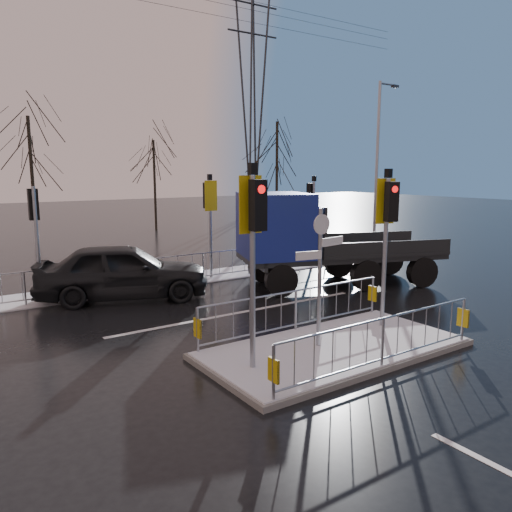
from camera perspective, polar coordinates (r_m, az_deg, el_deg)
ground at (r=11.52m, az=8.90°, el=-10.73°), size 120.00×120.00×0.00m
snow_verge at (r=18.46m, az=-9.66°, el=-2.84°), size 30.00×2.00×0.04m
lane_markings at (r=11.29m, az=10.08°, el=-11.17°), size 8.00×11.38×0.01m
traffic_island at (r=11.39m, az=8.87°, el=-8.89°), size 6.00×3.04×4.15m
far_kerb_fixtures at (r=17.94m, az=-8.22°, el=0.08°), size 18.00×0.65×3.83m
car_far_lane at (r=16.15m, az=-14.92°, el=-1.68°), size 5.65×3.84×1.79m
flatbed_truck at (r=17.21m, az=5.34°, el=2.13°), size 7.48×4.77×3.26m
tree_far_a at (r=30.32m, az=-24.37°, el=10.48°), size 3.75×3.75×7.08m
tree_far_b at (r=34.54m, az=-11.56°, el=9.88°), size 3.25×3.25×6.14m
tree_far_c at (r=35.94m, az=2.41°, el=11.60°), size 4.00×4.00×7.55m
street_lamp_right at (r=24.31m, az=13.78°, el=10.41°), size 1.25×0.18×8.00m
pylon_wires at (r=45.51m, az=-1.61°, el=18.67°), size 70.00×2.38×19.97m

